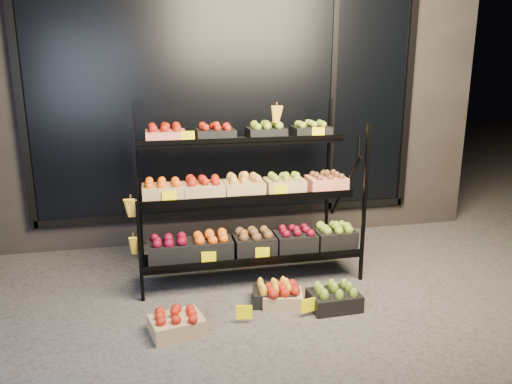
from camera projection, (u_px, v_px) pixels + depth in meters
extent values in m
plane|color=#514F4C|center=(261.00, 298.00, 4.43)|extent=(24.00, 24.00, 0.00)
cube|color=#2D2826|center=(216.00, 84.00, 6.44)|extent=(6.00, 2.00, 3.50)
cube|color=black|center=(229.00, 107.00, 5.53)|extent=(4.20, 0.04, 2.40)
cube|color=black|center=(231.00, 212.00, 5.82)|extent=(4.30, 0.06, 0.08)
cube|color=black|center=(21.00, 111.00, 5.06)|extent=(0.08, 0.06, 2.50)
cube|color=black|center=(407.00, 103.00, 5.96)|extent=(0.08, 0.06, 2.50)
cube|color=black|center=(332.00, 105.00, 5.76)|extent=(0.06, 0.06, 2.50)
cylinder|color=black|center=(359.00, 147.00, 5.93)|extent=(0.02, 0.02, 0.25)
cube|color=black|center=(138.00, 220.00, 4.20)|extent=(0.03, 0.03, 1.50)
cube|color=black|center=(364.00, 205.00, 4.62)|extent=(0.03, 0.03, 1.50)
cube|color=black|center=(138.00, 184.00, 5.09)|extent=(0.03, 0.03, 1.66)
cube|color=black|center=(328.00, 174.00, 5.52)|extent=(0.03, 0.03, 1.66)
cube|color=black|center=(253.00, 256.00, 4.70)|extent=(2.05, 0.42, 0.03)
cube|color=black|center=(257.00, 260.00, 4.50)|extent=(2.05, 0.02, 0.05)
cube|color=black|center=(246.00, 197.00, 4.85)|extent=(2.05, 0.40, 0.03)
cube|color=black|center=(250.00, 198.00, 4.66)|extent=(2.05, 0.02, 0.05)
cube|color=black|center=(240.00, 141.00, 5.01)|extent=(2.05, 0.40, 0.03)
cube|color=black|center=(244.00, 140.00, 4.82)|extent=(2.05, 0.02, 0.05)
cube|color=tan|center=(166.00, 136.00, 4.84)|extent=(0.38, 0.28, 0.11)
ellipsoid|color=#B2140C|center=(165.00, 128.00, 4.81)|extent=(0.32, 0.24, 0.07)
cube|color=black|center=(216.00, 135.00, 4.94)|extent=(0.38, 0.28, 0.11)
ellipsoid|color=#B2140C|center=(215.00, 126.00, 4.92)|extent=(0.32, 0.24, 0.07)
cube|color=black|center=(266.00, 133.00, 5.04)|extent=(0.38, 0.28, 0.11)
ellipsoid|color=olive|center=(266.00, 125.00, 5.02)|extent=(0.32, 0.24, 0.07)
cube|color=black|center=(311.00, 132.00, 5.14)|extent=(0.38, 0.28, 0.11)
ellipsoid|color=olive|center=(311.00, 124.00, 5.12)|extent=(0.32, 0.24, 0.07)
cube|color=tan|center=(163.00, 193.00, 4.66)|extent=(0.38, 0.28, 0.14)
ellipsoid|color=orange|center=(163.00, 182.00, 4.64)|extent=(0.32, 0.24, 0.07)
cube|color=tan|center=(204.00, 190.00, 4.74)|extent=(0.38, 0.28, 0.14)
ellipsoid|color=#B2140C|center=(204.00, 180.00, 4.72)|extent=(0.32, 0.24, 0.07)
cube|color=tan|center=(244.00, 188.00, 4.82)|extent=(0.38, 0.28, 0.14)
ellipsoid|color=gold|center=(244.00, 178.00, 4.80)|extent=(0.32, 0.24, 0.07)
cube|color=tan|center=(284.00, 186.00, 4.91)|extent=(0.38, 0.28, 0.14)
ellipsoid|color=olive|center=(285.00, 176.00, 4.88)|extent=(0.32, 0.24, 0.07)
cube|color=tan|center=(326.00, 184.00, 5.00)|extent=(0.38, 0.28, 0.14)
ellipsoid|color=brown|center=(327.00, 174.00, 4.97)|extent=(0.32, 0.24, 0.07)
cube|color=black|center=(169.00, 252.00, 4.51)|extent=(0.38, 0.28, 0.18)
ellipsoid|color=maroon|center=(169.00, 239.00, 4.48)|extent=(0.32, 0.24, 0.07)
cube|color=black|center=(211.00, 249.00, 4.59)|extent=(0.38, 0.28, 0.18)
ellipsoid|color=orange|center=(211.00, 236.00, 4.56)|extent=(0.32, 0.24, 0.07)
cube|color=black|center=(254.00, 245.00, 4.67)|extent=(0.38, 0.28, 0.18)
ellipsoid|color=brown|center=(254.00, 233.00, 4.64)|extent=(0.32, 0.24, 0.07)
cube|color=black|center=(295.00, 242.00, 4.75)|extent=(0.38, 0.28, 0.18)
ellipsoid|color=maroon|center=(295.00, 230.00, 4.72)|extent=(0.32, 0.24, 0.07)
cube|color=black|center=(335.00, 239.00, 4.84)|extent=(0.38, 0.28, 0.18)
ellipsoid|color=olive|center=(335.00, 227.00, 4.81)|extent=(0.32, 0.24, 0.07)
ellipsoid|color=yellow|center=(131.00, 198.00, 4.16)|extent=(0.14, 0.08, 0.22)
ellipsoid|color=yellow|center=(133.00, 236.00, 4.24)|extent=(0.14, 0.08, 0.22)
ellipsoid|color=yellow|center=(277.00, 105.00, 4.89)|extent=(0.14, 0.08, 0.22)
cube|color=#FFF100|center=(169.00, 197.00, 4.54)|extent=(0.13, 0.01, 0.12)
cube|color=#FFF100|center=(281.00, 191.00, 4.75)|extent=(0.13, 0.01, 0.12)
cube|color=#FFF100|center=(318.00, 133.00, 5.01)|extent=(0.13, 0.01, 0.12)
cube|color=#FFF100|center=(188.00, 137.00, 4.74)|extent=(0.13, 0.01, 0.12)
cube|color=#FFF100|center=(209.00, 258.00, 4.44)|extent=(0.13, 0.01, 0.12)
cube|color=#FFF100|center=(263.00, 254.00, 4.55)|extent=(0.13, 0.01, 0.12)
cube|color=#FFF100|center=(244.00, 317.00, 3.99)|extent=(0.13, 0.01, 0.12)
cube|color=#FFF100|center=(308.00, 310.00, 4.10)|extent=(0.13, 0.01, 0.12)
cube|color=tan|center=(177.00, 325.00, 3.85)|extent=(0.45, 0.37, 0.13)
ellipsoid|color=#B2140C|center=(176.00, 314.00, 3.82)|extent=(0.38, 0.31, 0.07)
cube|color=black|center=(274.00, 296.00, 4.34)|extent=(0.42, 0.34, 0.13)
ellipsoid|color=yellow|center=(274.00, 286.00, 4.31)|extent=(0.35, 0.28, 0.07)
cube|color=tan|center=(282.00, 298.00, 4.30)|extent=(0.39, 0.32, 0.12)
ellipsoid|color=#B2140C|center=(283.00, 289.00, 4.28)|extent=(0.33, 0.27, 0.07)
cube|color=black|center=(334.00, 300.00, 4.24)|extent=(0.42, 0.32, 0.14)
ellipsoid|color=olive|center=(335.00, 289.00, 4.22)|extent=(0.36, 0.27, 0.07)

